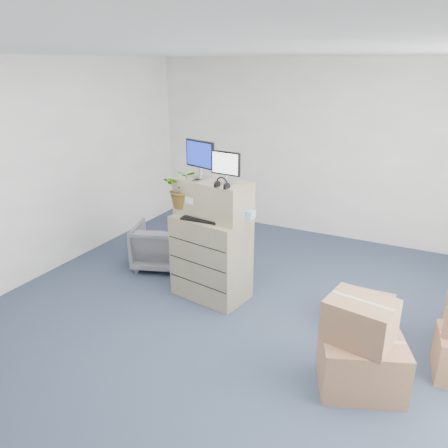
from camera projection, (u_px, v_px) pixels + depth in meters
The scene contains 16 objects.
ground at pixel (231, 346), 4.44m from camera, with size 7.00×7.00×0.00m, color #2A3A4C.
wall_back at pixel (329, 151), 6.89m from camera, with size 6.00×0.02×2.80m, color silver.
filing_cabinet_lower at pixel (211, 257), 5.24m from camera, with size 0.87×0.53×1.02m, color gray.
filing_cabinet_upper at pixel (213, 199), 5.03m from camera, with size 0.87×0.44×0.44m, color gray.
monitor_left at pixel (200, 157), 4.98m from camera, with size 0.43×0.23×0.43m.
monitor_right at pixel (226, 166), 4.75m from camera, with size 0.36×0.16×0.36m.
headphones at pixel (222, 184), 4.65m from camera, with size 0.16×0.16×0.02m, color black.
keyboard at pixel (203, 219), 4.99m from camera, with size 0.48×0.20×0.03m, color black.
mouse at pixel (231, 225), 4.78m from camera, with size 0.09×0.06×0.03m, color silver.
water_bottle at pixel (217, 208), 5.03m from camera, with size 0.06×0.06×0.23m, color gray.
phone_dock at pixel (213, 213), 5.09m from camera, with size 0.07×0.06×0.14m.
external_drive at pixel (240, 218), 4.98m from camera, with size 0.17×0.13×0.05m, color black.
tissue_box at pixel (244, 213), 4.91m from camera, with size 0.25×0.12×0.09m, color #3D83D0.
potted_plant at pixel (183, 193), 5.10m from camera, with size 0.55×0.58×0.45m.
office_chair at pixel (159, 243), 6.08m from camera, with size 0.66×0.62×0.68m, color slate.
cardboard_boxes at pixel (426, 338), 4.05m from camera, with size 1.95×1.88×0.86m.
Camera 1 is at (1.62, -3.36, 2.71)m, focal length 35.00 mm.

